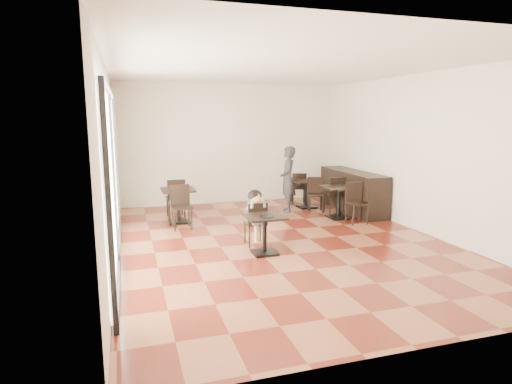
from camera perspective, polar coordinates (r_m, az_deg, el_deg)
name	(u,v)px	position (r m, az deg, el deg)	size (l,w,h in m)	color
floor	(281,241)	(8.19, 3.32, -6.59)	(6.00, 8.00, 0.01)	brown
ceiling	(283,67)	(7.89, 3.57, 16.26)	(6.00, 8.00, 0.01)	white
wall_back	(230,144)	(11.70, -3.47, 6.40)	(6.00, 0.01, 3.20)	white
wall_front	(428,196)	(4.40, 22.00, -0.46)	(6.00, 0.01, 3.20)	white
wall_left	(109,163)	(7.39, -18.96, 3.73)	(0.01, 8.00, 3.20)	white
wall_right	(420,153)	(9.36, 20.97, 4.84)	(0.01, 8.00, 3.20)	white
storefront_window	(111,179)	(6.92, -18.73, 1.67)	(0.04, 4.50, 2.60)	white
child_table	(265,235)	(7.38, 1.15, -5.71)	(0.64, 0.64, 0.68)	black
child_chair	(255,223)	(7.87, -0.11, -4.19)	(0.37, 0.37, 0.81)	black
child	(255,218)	(7.85, -0.11, -3.45)	(0.37, 0.51, 1.02)	slate
plate	(266,216)	(7.21, 1.40, -3.28)	(0.23, 0.23, 0.01)	black
pizza_slice	(258,200)	(7.59, 0.31, -1.02)	(0.24, 0.18, 0.05)	#EAD179
adult_patron	(288,179)	(10.58, 4.26, 1.70)	(0.59, 0.39, 1.62)	#323237
cafe_table_mid	(339,202)	(10.11, 10.99, -1.37)	(0.71, 0.71, 0.75)	black
cafe_table_left	(179,206)	(9.67, -10.29, -1.82)	(0.72, 0.72, 0.76)	black
cafe_table_back	(307,194)	(11.17, 6.78, -0.27)	(0.67, 0.67, 0.71)	black
chair_mid_a	(334,195)	(10.64, 10.34, -0.36)	(0.41, 0.41, 0.90)	black
chair_mid_b	(357,203)	(9.69, 13.32, -1.48)	(0.41, 0.41, 0.90)	black
chair_left_a	(176,198)	(10.19, -10.68, -0.78)	(0.41, 0.41, 0.92)	black
chair_left_b	(182,207)	(9.12, -9.89, -2.03)	(0.41, 0.41, 0.92)	black
chair_back_a	(299,188)	(11.66, 5.70, 0.54)	(0.38, 0.38, 0.85)	black
chair_back_b	(316,195)	(10.67, 7.98, -0.40)	(0.38, 0.38, 0.85)	black
service_counter	(353,191)	(10.95, 12.75, 0.12)	(0.60, 2.40, 1.00)	black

